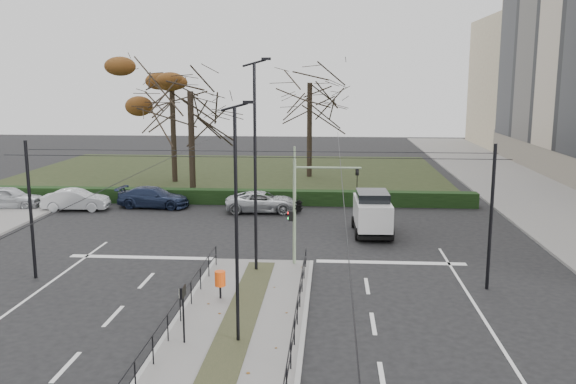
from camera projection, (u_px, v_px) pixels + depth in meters
The scene contains 20 objects.
ground at pixel (249, 300), 23.79m from camera, with size 140.00×140.00×0.00m, color black.
median_island at pixel (239, 323), 21.32m from camera, with size 4.40×15.00×0.14m, color slate.
sidewalk_east at pixel (537, 198), 44.06m from camera, with size 8.00×90.00×0.14m, color slate.
park at pixel (231, 174), 55.59m from camera, with size 38.00×26.00×0.10m, color #252D16.
hedge at pixel (200, 196), 42.37m from camera, with size 38.00×1.00×1.00m, color black.
median_railing at pixel (238, 300), 21.06m from camera, with size 4.14×13.24×0.92m.
catenary at pixel (253, 206), 24.75m from camera, with size 20.00×34.00×6.00m.
traffic_light at pixel (301, 204), 27.54m from camera, with size 3.30×1.89×4.85m.
litter_bin at pixel (220, 279), 23.46m from camera, with size 0.42×0.42×1.08m.
info_panel at pixel (183, 298), 19.35m from camera, with size 0.11×0.50×1.92m.
streetlamp_median_near at pixel (237, 223), 19.06m from camera, with size 0.64×0.13×7.72m.
streetlamp_median_far at pixel (256, 165), 26.32m from camera, with size 0.77×0.16×9.25m.
parked_car_first at pixel (8, 197), 40.56m from camera, with size 1.79×4.45×1.52m, color #B8BCC1.
parked_car_second at pixel (76, 200), 40.05m from camera, with size 1.48×4.25×1.40m, color #B8BCC1.
parked_car_third at pixel (154, 197), 40.94m from camera, with size 1.95×4.80×1.39m, color #1C2641.
parked_car_fourth at pixel (263, 202), 39.58m from camera, with size 2.20×4.78×1.33m, color #B8BCC1.
white_van at pixel (372, 212), 33.85m from camera, with size 2.17×4.52×2.39m.
rust_tree at pixel (171, 77), 49.43m from camera, with size 8.57×8.57×11.33m.
bare_tree_center at pixel (310, 90), 52.28m from camera, with size 7.56×7.56×10.82m.
bare_tree_near at pixel (190, 99), 42.80m from camera, with size 7.09×7.09×10.09m.
Camera 1 is at (3.18, -22.45, 8.47)m, focal length 38.00 mm.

